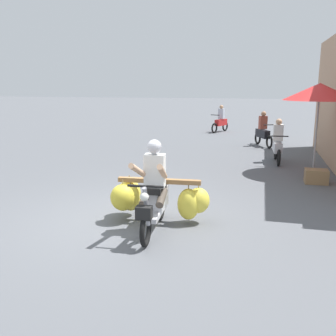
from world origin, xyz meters
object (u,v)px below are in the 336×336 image
at_px(motorbike_distant_ahead_left, 221,121).
at_px(motorbike_distant_far_ahead, 263,132).
at_px(motorbike_main_loaded, 153,196).
at_px(produce_crate, 316,176).
at_px(market_umbrella_near_shop, 320,92).
at_px(motorbike_distant_ahead_right, 278,145).

relative_size(motorbike_distant_ahead_left, motorbike_distant_far_ahead, 1.00).
relative_size(motorbike_main_loaded, produce_crate, 3.30).
bearing_deg(motorbike_main_loaded, market_umbrella_near_shop, 56.17).
height_order(motorbike_distant_far_ahead, market_umbrella_near_shop, market_umbrella_near_shop).
relative_size(motorbike_main_loaded, motorbike_distant_ahead_right, 1.14).
height_order(motorbike_main_loaded, motorbike_distant_far_ahead, motorbike_main_loaded).
xyz_separation_m(motorbike_main_loaded, produce_crate, (3.23, 3.74, -0.34)).
xyz_separation_m(motorbike_distant_ahead_right, market_umbrella_near_shop, (0.95, -1.34, 1.70)).
xyz_separation_m(motorbike_main_loaded, motorbike_distant_ahead_left, (-0.26, 13.66, 0.05)).
xyz_separation_m(motorbike_distant_far_ahead, market_umbrella_near_shop, (1.41, -4.58, 1.70)).
bearing_deg(market_umbrella_near_shop, motorbike_distant_ahead_left, 112.14).
height_order(motorbike_distant_ahead_right, motorbike_distant_far_ahead, same).
xyz_separation_m(motorbike_main_loaded, motorbike_distant_far_ahead, (1.88, 9.49, 0.05)).
height_order(motorbike_distant_ahead_right, market_umbrella_near_shop, market_umbrella_near_shop).
bearing_deg(motorbike_main_loaded, motorbike_distant_ahead_right, 69.46).
bearing_deg(motorbike_distant_ahead_right, market_umbrella_near_shop, -54.53).
distance_m(motorbike_main_loaded, motorbike_distant_ahead_right, 6.68).
distance_m(market_umbrella_near_shop, produce_crate, 2.40).
distance_m(motorbike_distant_ahead_right, motorbike_distant_far_ahead, 3.28).
xyz_separation_m(market_umbrella_near_shop, produce_crate, (-0.07, -1.18, -2.08)).
bearing_deg(motorbike_distant_far_ahead, produce_crate, -76.86).
bearing_deg(produce_crate, motorbike_distant_far_ahead, 103.14).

